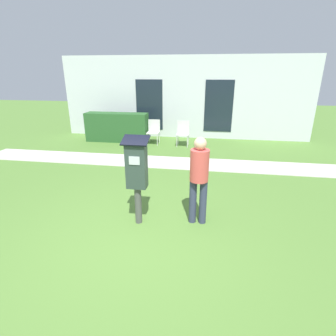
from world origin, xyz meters
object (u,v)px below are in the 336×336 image
(parking_meter, at_px, (137,170))
(outdoor_chair_middle, at_px, (183,131))
(outdoor_chair_left, at_px, (154,130))
(person_standing, at_px, (199,175))

(parking_meter, xyz_separation_m, outdoor_chair_middle, (0.23, 5.43, -0.49))
(outdoor_chair_left, relative_size, outdoor_chair_middle, 1.00)
(person_standing, relative_size, outdoor_chair_middle, 1.76)
(outdoor_chair_middle, bearing_deg, outdoor_chair_left, 175.46)
(outdoor_chair_left, bearing_deg, person_standing, -80.95)
(parking_meter, bearing_deg, outdoor_chair_middle, 87.56)
(parking_meter, relative_size, person_standing, 1.01)
(person_standing, distance_m, outdoor_chair_left, 5.71)
(person_standing, bearing_deg, parking_meter, -150.84)
(outdoor_chair_left, bearing_deg, outdoor_chair_middle, -15.82)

